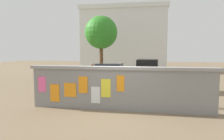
# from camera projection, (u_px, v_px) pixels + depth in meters

# --- Properties ---
(ground) EXTENTS (60.00, 60.00, 0.00)m
(ground) POSITION_uv_depth(u_px,v_px,m) (133.00, 81.00, 15.87)
(ground) COLOR #7A664C
(poster_wall) EXTENTS (7.41, 0.42, 1.74)m
(poster_wall) POSITION_uv_depth(u_px,v_px,m) (120.00, 88.00, 7.94)
(poster_wall) COLOR gray
(poster_wall) RESTS_ON ground
(auto_rickshaw_truck) EXTENTS (3.70, 1.76, 1.85)m
(auto_rickshaw_truck) POSITION_uv_depth(u_px,v_px,m) (164.00, 76.00, 11.89)
(auto_rickshaw_truck) COLOR black
(auto_rickshaw_truck) RESTS_ON ground
(car_parked) EXTENTS (3.91, 1.97, 1.40)m
(car_parked) POSITION_uv_depth(u_px,v_px,m) (108.00, 72.00, 15.55)
(car_parked) COLOR black
(car_parked) RESTS_ON ground
(motorcycle) EXTENTS (1.89, 0.62, 0.87)m
(motorcycle) POSITION_uv_depth(u_px,v_px,m) (113.00, 86.00, 10.98)
(motorcycle) COLOR black
(motorcycle) RESTS_ON ground
(bicycle_near) EXTENTS (1.71, 0.44, 0.95)m
(bicycle_near) POSITION_uv_depth(u_px,v_px,m) (101.00, 95.00, 9.16)
(bicycle_near) COLOR black
(bicycle_near) RESTS_ON ground
(bicycle_far) EXTENTS (1.65, 0.62, 0.95)m
(bicycle_far) POSITION_uv_depth(u_px,v_px,m) (66.00, 89.00, 10.47)
(bicycle_far) COLOR black
(bicycle_far) RESTS_ON ground
(person_walking) EXTENTS (0.47, 0.47, 1.62)m
(person_walking) POSITION_uv_depth(u_px,v_px,m) (92.00, 74.00, 12.19)
(person_walking) COLOR #338CBF
(person_walking) RESTS_ON ground
(person_bystander) EXTENTS (0.40, 0.40, 1.62)m
(person_bystander) POSITION_uv_depth(u_px,v_px,m) (202.00, 84.00, 8.31)
(person_bystander) COLOR #338CBF
(person_bystander) RESTS_ON ground
(tree_roadside) EXTENTS (2.90, 2.90, 5.45)m
(tree_roadside) POSITION_uv_depth(u_px,v_px,m) (101.00, 33.00, 17.82)
(tree_roadside) COLOR brown
(tree_roadside) RESTS_ON ground
(building_background) EXTENTS (10.31, 5.42, 7.70)m
(building_background) POSITION_uv_depth(u_px,v_px,m) (124.00, 39.00, 25.31)
(building_background) COLOR silver
(building_background) RESTS_ON ground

